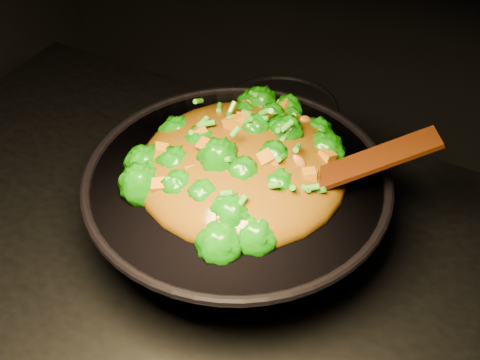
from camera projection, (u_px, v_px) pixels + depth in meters
The scene contains 4 objects.
wok at pixel (237, 206), 0.99m from camera, with size 0.47×0.47×0.13m, color black, non-canonical shape.
stir_fry at pixel (242, 144), 0.91m from camera, with size 0.33×0.33×0.11m, color #136807, non-canonical shape.
spatula at pixel (341, 172), 0.88m from camera, with size 0.29×0.04×0.01m, color #3C1A06.
back_pot at pixel (280, 131), 1.14m from camera, with size 0.20×0.20×0.12m, color black.
Camera 1 is at (0.43, -0.51, 1.67)m, focal length 45.00 mm.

